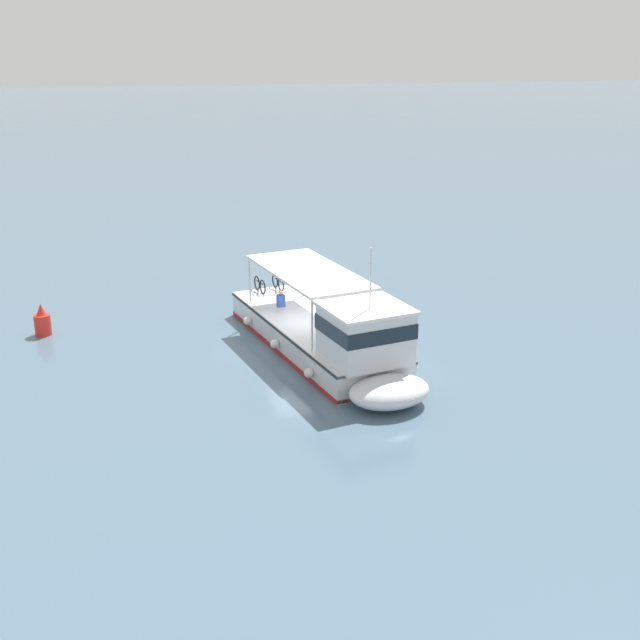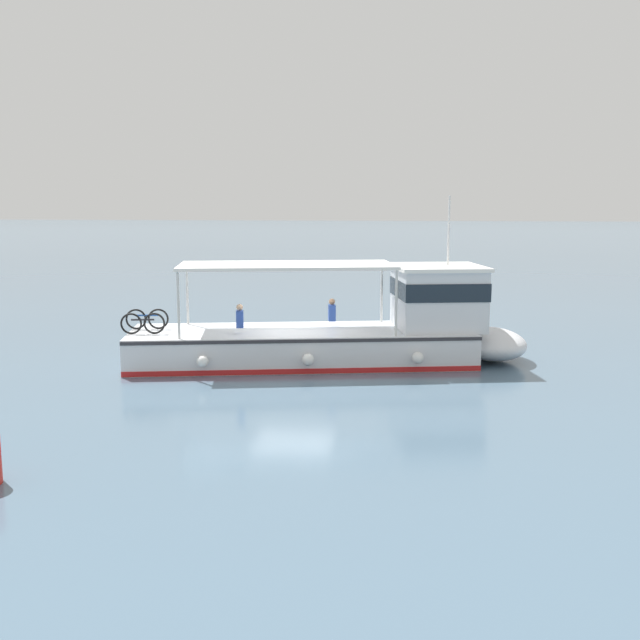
% 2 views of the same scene
% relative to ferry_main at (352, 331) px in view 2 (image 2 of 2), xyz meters
% --- Properties ---
extents(ground_plane, '(400.00, 400.00, 0.00)m').
position_rel_ferry_main_xyz_m(ground_plane, '(1.76, 0.84, -1.01)').
color(ground_plane, slate).
extents(ferry_main, '(13.07, 5.76, 5.32)m').
position_rel_ferry_main_xyz_m(ferry_main, '(0.00, 0.00, 0.00)').
color(ferry_main, silver).
rests_on(ferry_main, ground).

